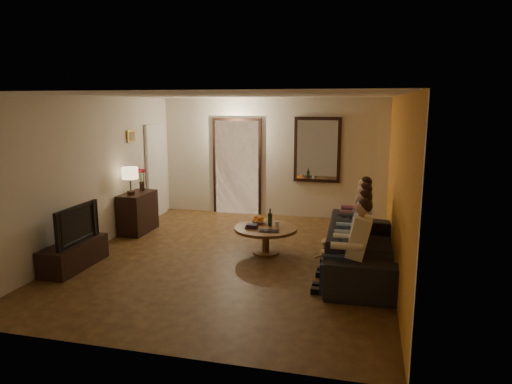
% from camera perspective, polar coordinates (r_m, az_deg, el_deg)
% --- Properties ---
extents(floor, '(5.00, 6.00, 0.01)m').
position_cam_1_polar(floor, '(7.55, -2.78, -8.16)').
color(floor, '#3E2110').
rests_on(floor, ground).
extents(ceiling, '(5.00, 6.00, 0.01)m').
position_cam_1_polar(ceiling, '(7.13, -2.98, 11.97)').
color(ceiling, white).
rests_on(ceiling, back_wall).
extents(back_wall, '(5.00, 0.02, 2.60)m').
position_cam_1_polar(back_wall, '(10.11, 2.01, 4.32)').
color(back_wall, beige).
rests_on(back_wall, floor).
extents(front_wall, '(5.00, 0.02, 2.60)m').
position_cam_1_polar(front_wall, '(4.51, -13.90, -4.53)').
color(front_wall, beige).
rests_on(front_wall, floor).
extents(left_wall, '(0.02, 6.00, 2.60)m').
position_cam_1_polar(left_wall, '(8.29, -19.67, 2.20)').
color(left_wall, beige).
rests_on(left_wall, floor).
extents(right_wall, '(0.02, 6.00, 2.60)m').
position_cam_1_polar(right_wall, '(6.95, 17.29, 0.73)').
color(right_wall, beige).
rests_on(right_wall, floor).
extents(orange_accent, '(0.01, 6.00, 2.60)m').
position_cam_1_polar(orange_accent, '(6.95, 17.21, 0.73)').
color(orange_accent, orange).
rests_on(orange_accent, right_wall).
extents(kitchen_doorway, '(1.00, 0.06, 2.10)m').
position_cam_1_polar(kitchen_doorway, '(10.32, -2.38, 3.05)').
color(kitchen_doorway, '#FFE0A5').
rests_on(kitchen_doorway, floor).
extents(door_trim, '(1.12, 0.04, 2.22)m').
position_cam_1_polar(door_trim, '(10.31, -2.40, 3.05)').
color(door_trim, black).
rests_on(door_trim, floor).
extents(fridge_glimpse, '(0.45, 0.03, 1.70)m').
position_cam_1_polar(fridge_glimpse, '(10.28, -1.03, 2.19)').
color(fridge_glimpse, silver).
rests_on(fridge_glimpse, floor).
extents(mirror_frame, '(1.00, 0.05, 1.40)m').
position_cam_1_polar(mirror_frame, '(9.90, 7.67, 5.25)').
color(mirror_frame, black).
rests_on(mirror_frame, back_wall).
extents(mirror_glass, '(0.86, 0.02, 1.26)m').
position_cam_1_polar(mirror_glass, '(9.87, 7.65, 5.23)').
color(mirror_glass, white).
rests_on(mirror_glass, back_wall).
extents(white_door, '(0.06, 0.85, 2.04)m').
position_cam_1_polar(white_door, '(10.29, -12.37, 2.62)').
color(white_door, white).
rests_on(white_door, floor).
extents(framed_art, '(0.03, 0.28, 0.24)m').
position_cam_1_polar(framed_art, '(9.33, -15.35, 6.76)').
color(framed_art, '#B28C33').
rests_on(framed_art, left_wall).
extents(art_canvas, '(0.01, 0.22, 0.18)m').
position_cam_1_polar(art_canvas, '(9.32, -15.26, 6.76)').
color(art_canvas, brown).
rests_on(art_canvas, left_wall).
extents(dresser, '(0.45, 0.88, 0.78)m').
position_cam_1_polar(dresser, '(9.19, -14.56, -2.49)').
color(dresser, black).
rests_on(dresser, floor).
extents(table_lamp, '(0.30, 0.30, 0.54)m').
position_cam_1_polar(table_lamp, '(8.87, -15.43, 1.34)').
color(table_lamp, beige).
rests_on(table_lamp, dresser).
extents(flower_vase, '(0.14, 0.14, 0.44)m').
position_cam_1_polar(flower_vase, '(9.26, -14.10, 1.49)').
color(flower_vase, red).
rests_on(flower_vase, dresser).
extents(tv_stand, '(0.45, 1.19, 0.40)m').
position_cam_1_polar(tv_stand, '(7.58, -21.79, -7.31)').
color(tv_stand, black).
rests_on(tv_stand, floor).
extents(tv, '(1.01, 0.13, 0.58)m').
position_cam_1_polar(tv, '(7.45, -22.06, -3.73)').
color(tv, black).
rests_on(tv, tv_stand).
extents(sofa, '(2.53, 1.05, 0.73)m').
position_cam_1_polar(sofa, '(7.02, 13.08, -6.81)').
color(sofa, black).
rests_on(sofa, floor).
extents(person_a, '(0.60, 0.40, 1.20)m').
position_cam_1_polar(person_a, '(6.09, 12.08, -7.22)').
color(person_a, tan).
rests_on(person_a, sofa).
extents(person_b, '(0.60, 0.40, 1.20)m').
position_cam_1_polar(person_b, '(6.67, 12.26, -5.63)').
color(person_b, tan).
rests_on(person_b, sofa).
extents(person_c, '(0.60, 0.40, 1.20)m').
position_cam_1_polar(person_c, '(7.24, 12.41, -4.29)').
color(person_c, tan).
rests_on(person_c, sofa).
extents(person_d, '(0.60, 0.40, 1.20)m').
position_cam_1_polar(person_d, '(7.83, 12.53, -3.15)').
color(person_d, tan).
rests_on(person_d, sofa).
extents(dog, '(0.60, 0.35, 0.56)m').
position_cam_1_polar(dog, '(7.48, 10.10, -6.26)').
color(dog, '#9E7749').
rests_on(dog, floor).
extents(coffee_table, '(1.05, 1.05, 0.45)m').
position_cam_1_polar(coffee_table, '(7.68, 1.23, -6.06)').
color(coffee_table, brown).
rests_on(coffee_table, floor).
extents(bowl, '(0.26, 0.26, 0.06)m').
position_cam_1_polar(bowl, '(7.86, 0.31, -3.72)').
color(bowl, white).
rests_on(bowl, coffee_table).
extents(oranges, '(0.20, 0.20, 0.08)m').
position_cam_1_polar(oranges, '(7.84, 0.31, -3.23)').
color(oranges, orange).
rests_on(oranges, bowl).
extents(wine_bottle, '(0.07, 0.07, 0.31)m').
position_cam_1_polar(wine_bottle, '(7.66, 1.77, -3.15)').
color(wine_bottle, black).
rests_on(wine_bottle, coffee_table).
extents(wine_glass, '(0.06, 0.06, 0.10)m').
position_cam_1_polar(wine_glass, '(7.62, 2.65, -4.06)').
color(wine_glass, silver).
rests_on(wine_glass, coffee_table).
extents(book_stack, '(0.20, 0.15, 0.07)m').
position_cam_1_polar(book_stack, '(7.57, -0.56, -4.27)').
color(book_stack, black).
rests_on(book_stack, coffee_table).
extents(laptop, '(0.34, 0.22, 0.03)m').
position_cam_1_polar(laptop, '(7.33, 1.52, -4.96)').
color(laptop, black).
rests_on(laptop, coffee_table).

